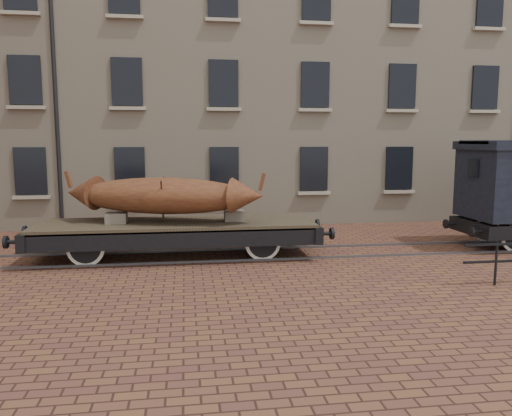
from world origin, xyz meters
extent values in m
plane|color=#553027|center=(0.00, 0.00, 0.00)|extent=(90.00, 90.00, 0.00)
cube|color=beige|center=(3.00, 10.00, 7.00)|extent=(40.00, 10.00, 14.00)
cube|color=black|center=(-9.50, 4.96, 2.20)|extent=(1.10, 0.12, 1.70)
cube|color=#A89F88|center=(-9.50, 4.90, 1.25)|extent=(1.30, 0.18, 0.12)
cube|color=black|center=(-6.00, 4.96, 2.20)|extent=(1.10, 0.12, 1.70)
cube|color=#A89F88|center=(-6.00, 4.90, 1.25)|extent=(1.30, 0.18, 0.12)
cube|color=black|center=(-2.50, 4.96, 2.20)|extent=(1.10, 0.12, 1.70)
cube|color=#A89F88|center=(-2.50, 4.90, 1.25)|extent=(1.30, 0.18, 0.12)
cube|color=black|center=(1.00, 4.96, 2.20)|extent=(1.10, 0.12, 1.70)
cube|color=#A89F88|center=(1.00, 4.90, 1.25)|extent=(1.30, 0.18, 0.12)
cube|color=black|center=(4.50, 4.96, 2.20)|extent=(1.10, 0.12, 1.70)
cube|color=#A89F88|center=(4.50, 4.90, 1.25)|extent=(1.30, 0.18, 0.12)
cube|color=black|center=(8.00, 4.96, 2.20)|extent=(1.10, 0.12, 1.70)
cube|color=#A89F88|center=(8.00, 4.90, 1.25)|extent=(1.30, 0.18, 0.12)
cube|color=black|center=(-9.50, 4.96, 5.40)|extent=(1.10, 0.12, 1.70)
cube|color=#A89F88|center=(-9.50, 4.90, 4.45)|extent=(1.30, 0.18, 0.12)
cube|color=black|center=(-6.00, 4.96, 5.40)|extent=(1.10, 0.12, 1.70)
cube|color=#A89F88|center=(-6.00, 4.90, 4.45)|extent=(1.30, 0.18, 0.12)
cube|color=black|center=(-2.50, 4.96, 5.40)|extent=(1.10, 0.12, 1.70)
cube|color=#A89F88|center=(-2.50, 4.90, 4.45)|extent=(1.30, 0.18, 0.12)
cube|color=black|center=(1.00, 4.96, 5.40)|extent=(1.10, 0.12, 1.70)
cube|color=#A89F88|center=(1.00, 4.90, 4.45)|extent=(1.30, 0.18, 0.12)
cube|color=black|center=(4.50, 4.96, 5.40)|extent=(1.10, 0.12, 1.70)
cube|color=#A89F88|center=(4.50, 4.90, 4.45)|extent=(1.30, 0.18, 0.12)
cube|color=black|center=(8.00, 4.96, 5.40)|extent=(1.10, 0.12, 1.70)
cube|color=#A89F88|center=(8.00, 4.90, 4.45)|extent=(1.30, 0.18, 0.12)
cube|color=#A89F88|center=(-9.50, 4.90, 7.65)|extent=(1.30, 0.18, 0.12)
cube|color=#A89F88|center=(-6.00, 4.90, 7.65)|extent=(1.30, 0.18, 0.12)
cube|color=#A89F88|center=(-2.50, 4.90, 7.65)|extent=(1.30, 0.18, 0.12)
cube|color=#A89F88|center=(1.00, 4.90, 7.65)|extent=(1.30, 0.18, 0.12)
cube|color=black|center=(4.50, 4.96, 8.60)|extent=(1.10, 0.12, 1.70)
cube|color=#A89F88|center=(4.50, 4.90, 7.65)|extent=(1.30, 0.18, 0.12)
cube|color=black|center=(8.00, 4.96, 8.60)|extent=(1.10, 0.12, 1.70)
cube|color=#A89F88|center=(8.00, 4.90, 7.65)|extent=(1.30, 0.18, 0.12)
cylinder|color=black|center=(-8.50, 4.95, 7.00)|extent=(0.14, 0.14, 14.00)
cube|color=#59595E|center=(0.00, -0.72, 0.03)|extent=(30.00, 0.08, 0.06)
cube|color=#59595E|center=(0.00, 0.72, 0.03)|extent=(30.00, 0.08, 0.06)
cylinder|color=black|center=(3.00, -3.80, 0.50)|extent=(0.06, 0.06, 1.00)
cube|color=brown|center=(-4.24, 0.00, 0.96)|extent=(7.66, 2.25, 0.12)
cube|color=black|center=(-4.24, -1.04, 0.71)|extent=(7.66, 0.16, 0.46)
cube|color=black|center=(-4.24, 1.04, 0.71)|extent=(7.66, 0.16, 0.46)
cube|color=black|center=(-8.07, 0.00, 0.71)|extent=(0.22, 2.35, 0.46)
cylinder|color=black|center=(-8.36, -0.77, 0.71)|extent=(0.36, 0.10, 0.10)
cylinder|color=black|center=(-8.53, -0.77, 0.71)|extent=(0.08, 0.33, 0.33)
cylinder|color=black|center=(-8.36, 0.77, 0.71)|extent=(0.36, 0.10, 0.10)
cylinder|color=black|center=(-8.53, 0.77, 0.71)|extent=(0.08, 0.33, 0.33)
cube|color=black|center=(-0.41, 0.00, 0.71)|extent=(0.22, 2.35, 0.46)
cylinder|color=black|center=(-0.13, -0.77, 0.71)|extent=(0.36, 0.10, 0.10)
cylinder|color=black|center=(0.04, -0.77, 0.71)|extent=(0.08, 0.33, 0.33)
cylinder|color=black|center=(-0.13, 0.77, 0.71)|extent=(0.36, 0.10, 0.10)
cylinder|color=black|center=(0.04, 0.77, 0.71)|extent=(0.08, 0.33, 0.33)
cylinder|color=black|center=(-6.59, 0.00, 0.49)|extent=(0.10, 1.94, 0.10)
cylinder|color=white|center=(-6.59, -0.72, 0.49)|extent=(0.98, 0.07, 0.98)
cylinder|color=black|center=(-6.59, -0.72, 0.49)|extent=(0.80, 0.10, 0.80)
cube|color=black|center=(-6.59, -0.84, 0.74)|extent=(0.92, 0.08, 0.10)
cylinder|color=white|center=(-6.59, 0.72, 0.49)|extent=(0.98, 0.07, 0.98)
cylinder|color=black|center=(-6.59, 0.72, 0.49)|extent=(0.80, 0.10, 0.80)
cube|color=black|center=(-6.59, 0.84, 0.74)|extent=(0.92, 0.08, 0.10)
cylinder|color=black|center=(-1.90, 0.00, 0.49)|extent=(0.10, 1.94, 0.10)
cylinder|color=white|center=(-1.90, -0.72, 0.49)|extent=(0.98, 0.07, 0.98)
cylinder|color=black|center=(-1.90, -0.72, 0.49)|extent=(0.80, 0.10, 0.80)
cube|color=black|center=(-1.90, -0.84, 0.74)|extent=(0.92, 0.08, 0.10)
cylinder|color=white|center=(-1.90, 0.72, 0.49)|extent=(0.98, 0.07, 0.98)
cylinder|color=black|center=(-1.90, 0.72, 0.49)|extent=(0.80, 0.10, 0.80)
cube|color=black|center=(-1.90, 0.84, 0.74)|extent=(0.92, 0.08, 0.10)
cube|color=black|center=(-4.24, 0.00, 0.56)|extent=(4.08, 0.06, 0.06)
cube|color=gray|center=(-5.88, 0.00, 1.16)|extent=(0.56, 0.51, 0.29)
cube|color=gray|center=(-2.61, 0.00, 1.16)|extent=(0.56, 0.51, 0.29)
ellipsoid|color=brown|center=(-4.60, 0.00, 1.76)|extent=(5.29, 2.94, 1.01)
cone|color=brown|center=(-6.90, 0.68, 1.81)|extent=(1.11, 1.17, 0.96)
cube|color=brown|center=(-7.27, 0.79, 2.18)|extent=(0.22, 0.16, 0.49)
cone|color=brown|center=(-2.31, -0.68, 1.81)|extent=(1.11, 1.17, 0.96)
cube|color=brown|center=(-1.93, -0.79, 2.18)|extent=(0.22, 0.16, 0.49)
cylinder|color=#422F1F|center=(-4.60, -0.41, 1.63)|extent=(0.04, 0.86, 1.24)
cylinder|color=#422F1F|center=(-4.60, 0.41, 1.63)|extent=(0.04, 0.86, 1.24)
cube|color=black|center=(4.67, 0.00, 0.64)|extent=(0.20, 2.19, 0.41)
cylinder|color=black|center=(4.26, -0.73, 0.64)|extent=(0.07, 0.29, 0.29)
cylinder|color=black|center=(4.26, 0.73, 0.64)|extent=(0.07, 0.29, 0.29)
cylinder|color=black|center=(5.68, 0.00, 0.44)|extent=(0.09, 1.73, 0.09)
cylinder|color=white|center=(5.68, 0.72, 0.44)|extent=(0.88, 0.06, 0.88)
cylinder|color=black|center=(5.68, 0.72, 0.44)|extent=(0.72, 0.09, 0.72)
cube|color=black|center=(4.65, 0.00, 2.46)|extent=(0.07, 0.55, 0.55)
camera|label=1|loc=(-3.97, -13.99, 3.27)|focal=35.00mm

